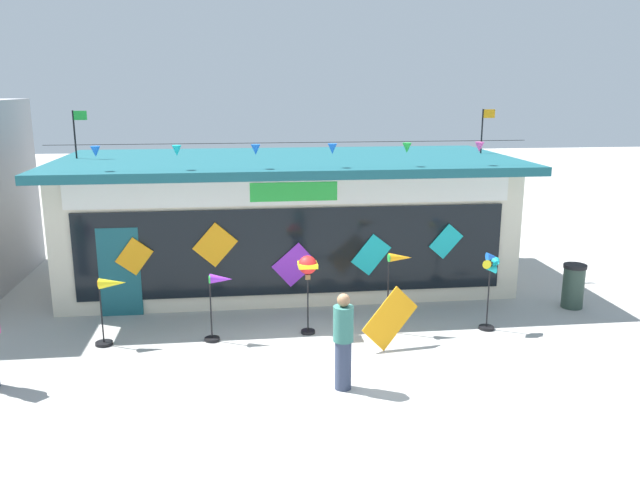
{
  "coord_description": "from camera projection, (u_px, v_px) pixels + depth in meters",
  "views": [
    {
      "loc": [
        -1.37,
        -10.58,
        4.98
      ],
      "look_at": [
        0.31,
        3.16,
        1.65
      ],
      "focal_mm": 36.01,
      "sensor_mm": 36.0,
      "label": 1
    }
  ],
  "objects": [
    {
      "name": "wind_spinner_right",
      "position": [
        490.0,
        275.0,
        13.19
      ],
      "size": [
        0.45,
        0.32,
        1.68
      ],
      "color": "black",
      "rests_on": "ground_plane"
    },
    {
      "name": "person_mid_plaza",
      "position": [
        343.0,
        341.0,
        10.66
      ],
      "size": [
        0.34,
        0.34,
        1.68
      ],
      "rotation": [
        0.0,
        0.0,
        4.5
      ],
      "color": "#333D56",
      "rests_on": "ground_plane"
    },
    {
      "name": "wind_spinner_left",
      "position": [
        218.0,
        294.0,
        12.68
      ],
      "size": [
        0.62,
        0.31,
        1.38
      ],
      "color": "black",
      "rests_on": "ground_plane"
    },
    {
      "name": "display_kite_on_ground",
      "position": [
        390.0,
        318.0,
        12.43
      ],
      "size": [
        1.19,
        0.4,
        1.19
      ],
      "primitive_type": "cube",
      "rotation": [
        -0.34,
        0.79,
        0.0
      ],
      "color": "orange",
      "rests_on": "ground_plane"
    },
    {
      "name": "ground_plane",
      "position": [
        324.0,
        370.0,
        11.53
      ],
      "size": [
        80.0,
        80.0,
        0.0
      ],
      "primitive_type": "plane",
      "color": "#ADAAA5"
    },
    {
      "name": "wind_spinner_center_right",
      "position": [
        396.0,
        278.0,
        13.09
      ],
      "size": [
        0.64,
        0.32,
        1.69
      ],
      "color": "black",
      "rests_on": "ground_plane"
    },
    {
      "name": "kite_shop_building",
      "position": [
        287.0,
        219.0,
        16.49
      ],
      "size": [
        11.1,
        5.28,
        4.42
      ],
      "color": "beige",
      "rests_on": "ground_plane"
    },
    {
      "name": "wind_spinner_center_left",
      "position": [
        308.0,
        270.0,
        12.96
      ],
      "size": [
        0.39,
        0.39,
        1.66
      ],
      "color": "black",
      "rests_on": "ground_plane"
    },
    {
      "name": "trash_bin",
      "position": [
        573.0,
        286.0,
        14.71
      ],
      "size": [
        0.52,
        0.52,
        1.02
      ],
      "color": "#2D4238",
      "rests_on": "ground_plane"
    },
    {
      "name": "wind_spinner_far_left",
      "position": [
        110.0,
        298.0,
        12.47
      ],
      "size": [
        0.68,
        0.34,
        1.37
      ],
      "color": "black",
      "rests_on": "ground_plane"
    }
  ]
}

